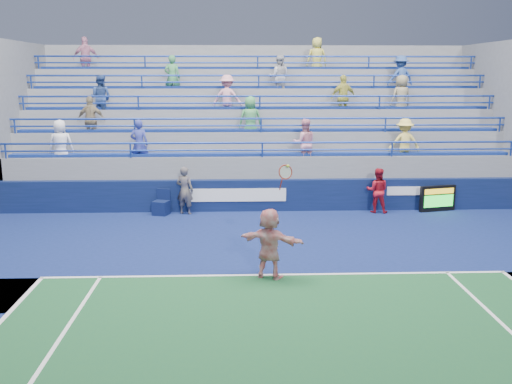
{
  "coord_description": "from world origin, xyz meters",
  "views": [
    {
      "loc": [
        -0.94,
        -12.73,
        4.67
      ],
      "look_at": [
        -0.37,
        2.5,
        1.5
      ],
      "focal_mm": 40.0,
      "sensor_mm": 36.0,
      "label": 1
    }
  ],
  "objects_px": {
    "judge_chair": "(161,207)",
    "serve_speed_board": "(438,199)",
    "ball_girl": "(377,191)",
    "line_judge": "(185,190)",
    "tennis_player": "(270,243)"
  },
  "relations": [
    {
      "from": "judge_chair",
      "to": "tennis_player",
      "type": "distance_m",
      "value": 7.02
    },
    {
      "from": "line_judge",
      "to": "serve_speed_board",
      "type": "bearing_deg",
      "value": -160.96
    },
    {
      "from": "line_judge",
      "to": "tennis_player",
      "type": "bearing_deg",
      "value": 130.28
    },
    {
      "from": "judge_chair",
      "to": "line_judge",
      "type": "bearing_deg",
      "value": 5.1
    },
    {
      "from": "line_judge",
      "to": "ball_girl",
      "type": "bearing_deg",
      "value": -161.61
    },
    {
      "from": "serve_speed_board",
      "to": "ball_girl",
      "type": "xyz_separation_m",
      "value": [
        -2.13,
        -0.09,
        0.31
      ]
    },
    {
      "from": "judge_chair",
      "to": "line_judge",
      "type": "relative_size",
      "value": 0.53
    },
    {
      "from": "serve_speed_board",
      "to": "line_judge",
      "type": "xyz_separation_m",
      "value": [
        -8.66,
        -0.06,
        0.36
      ]
    },
    {
      "from": "judge_chair",
      "to": "tennis_player",
      "type": "relative_size",
      "value": 0.32
    },
    {
      "from": "ball_girl",
      "to": "serve_speed_board",
      "type": "bearing_deg",
      "value": -163.71
    },
    {
      "from": "line_judge",
      "to": "ball_girl",
      "type": "relative_size",
      "value": 1.06
    },
    {
      "from": "ball_girl",
      "to": "tennis_player",
      "type": "bearing_deg",
      "value": 70.85
    },
    {
      "from": "tennis_player",
      "to": "ball_girl",
      "type": "distance_m",
      "value": 7.43
    },
    {
      "from": "judge_chair",
      "to": "serve_speed_board",
      "type": "bearing_deg",
      "value": 0.77
    },
    {
      "from": "serve_speed_board",
      "to": "judge_chair",
      "type": "xyz_separation_m",
      "value": [
        -9.46,
        -0.13,
        -0.18
      ]
    }
  ]
}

